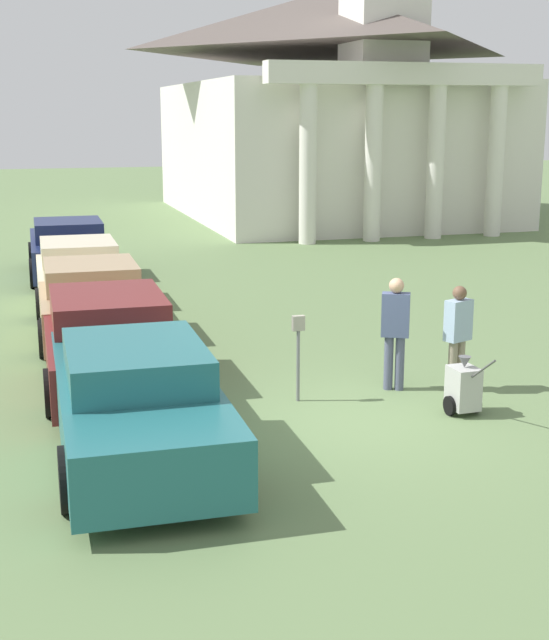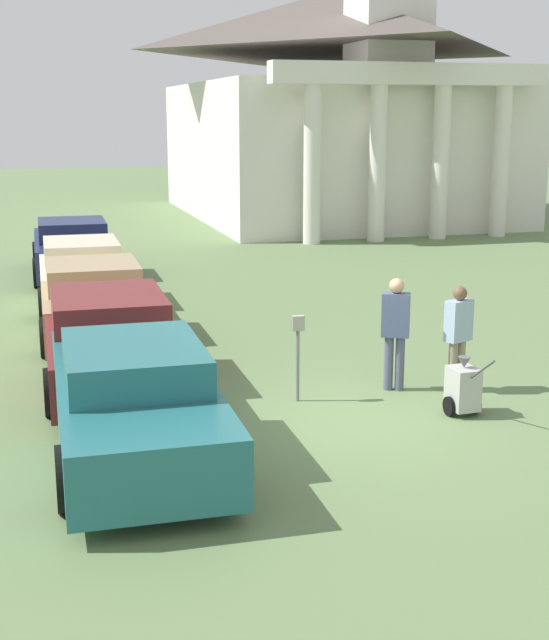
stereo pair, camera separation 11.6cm
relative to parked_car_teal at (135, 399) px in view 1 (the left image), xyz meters
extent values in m
plane|color=#607A4C|center=(2.91, 0.32, -0.69)|extent=(120.00, 120.00, 0.00)
cube|color=#23666B|center=(0.00, 0.04, -0.10)|extent=(1.94, 5.23, 0.78)
cube|color=#23666B|center=(0.00, -0.17, 0.52)|extent=(1.67, 2.21, 0.46)
cylinder|color=black|center=(-0.89, 1.66, -0.32)|extent=(0.19, 0.73, 0.73)
cylinder|color=black|center=(0.94, 1.63, -0.32)|extent=(0.19, 0.73, 0.73)
cylinder|color=black|center=(-0.94, -1.56, -0.32)|extent=(0.19, 0.73, 0.73)
cylinder|color=black|center=(0.89, -1.59, -0.32)|extent=(0.19, 0.73, 0.73)
cube|color=maroon|center=(0.00, 3.27, -0.12)|extent=(2.01, 5.30, 0.75)
cube|color=maroon|center=(0.00, 3.05, 0.50)|extent=(1.73, 2.24, 0.49)
cylinder|color=black|center=(-0.92, 4.91, -0.34)|extent=(0.19, 0.70, 0.69)
cylinder|color=black|center=(0.97, 4.89, -0.34)|extent=(0.19, 0.70, 0.69)
cylinder|color=black|center=(-0.97, 1.65, -0.34)|extent=(0.19, 0.70, 0.69)
cylinder|color=black|center=(0.92, 1.62, -0.34)|extent=(0.19, 0.70, 0.69)
cube|color=tan|center=(0.00, 6.28, -0.12)|extent=(1.97, 4.67, 0.77)
cube|color=tan|center=(0.00, 6.09, 0.51)|extent=(1.70, 1.97, 0.47)
cylinder|color=black|center=(-0.91, 7.73, -0.35)|extent=(0.19, 0.67, 0.67)
cylinder|color=black|center=(0.95, 7.70, -0.35)|extent=(0.19, 0.67, 0.67)
cylinder|color=black|center=(-0.95, 4.85, -0.35)|extent=(0.19, 0.67, 0.67)
cylinder|color=black|center=(0.91, 4.83, -0.35)|extent=(0.19, 0.67, 0.67)
cube|color=beige|center=(0.00, 9.46, -0.12)|extent=(1.88, 4.97, 0.78)
cube|color=beige|center=(0.00, 9.26, 0.50)|extent=(1.62, 2.10, 0.46)
cylinder|color=black|center=(-0.86, 11.00, -0.36)|extent=(0.19, 0.66, 0.65)
cylinder|color=black|center=(0.91, 10.98, -0.36)|extent=(0.19, 0.66, 0.65)
cylinder|color=black|center=(-0.91, 7.94, -0.36)|extent=(0.19, 0.66, 0.65)
cylinder|color=black|center=(0.86, 7.91, -0.36)|extent=(0.19, 0.66, 0.65)
cube|color=#19234C|center=(0.00, 12.89, -0.09)|extent=(1.97, 4.76, 0.79)
cube|color=#19234C|center=(0.00, 12.70, 0.55)|extent=(1.70, 2.01, 0.48)
cylinder|color=black|center=(-0.91, 14.37, -0.33)|extent=(0.19, 0.72, 0.72)
cylinder|color=black|center=(0.95, 14.34, -0.33)|extent=(0.19, 0.72, 0.72)
cylinder|color=black|center=(-0.95, 11.44, -0.33)|extent=(0.19, 0.72, 0.72)
cylinder|color=black|center=(0.91, 11.41, -0.33)|extent=(0.19, 0.72, 0.72)
cylinder|color=slate|center=(2.56, 1.33, -0.15)|extent=(0.05, 0.05, 1.08)
cube|color=gray|center=(2.56, 1.33, 0.50)|extent=(0.18, 0.09, 0.22)
cylinder|color=#515670|center=(4.23, 1.41, -0.26)|extent=(0.14, 0.14, 0.85)
cylinder|color=#515670|center=(4.07, 1.48, -0.26)|extent=(0.14, 0.14, 0.85)
cube|color=#4C597F|center=(4.15, 1.44, 0.50)|extent=(0.47, 0.38, 0.67)
sphere|color=tan|center=(4.15, 1.44, 0.95)|extent=(0.23, 0.23, 0.23)
cylinder|color=gray|center=(5.13, 1.18, -0.29)|extent=(0.14, 0.14, 0.79)
cylinder|color=gray|center=(4.97, 1.11, -0.29)|extent=(0.14, 0.14, 0.79)
cube|color=#99B2CC|center=(5.05, 1.14, 0.42)|extent=(0.47, 0.36, 0.63)
sphere|color=brown|center=(5.05, 1.14, 0.84)|extent=(0.21, 0.21, 0.21)
cube|color=#B2B2AD|center=(4.62, 0.12, -0.30)|extent=(0.38, 0.45, 0.60)
cone|color=#59595B|center=(4.62, 0.12, 0.08)|extent=(0.18, 0.18, 0.16)
cylinder|color=#4C4C4C|center=(4.64, -0.35, 0.10)|extent=(0.05, 0.59, 0.43)
cylinder|color=black|center=(4.42, 0.11, -0.55)|extent=(0.06, 0.28, 0.28)
cylinder|color=black|center=(4.83, 0.12, -0.55)|extent=(0.06, 0.28, 0.28)
cube|color=silver|center=(11.20, 24.60, 1.97)|extent=(11.24, 14.49, 5.31)
pyramid|color=#564C47|center=(11.20, 24.60, 7.01)|extent=(11.47, 14.78, 2.39)
cylinder|color=silver|center=(7.82, 16.76, 1.83)|extent=(0.56, 0.56, 5.04)
cylinder|color=silver|center=(10.07, 16.76, 1.83)|extent=(0.56, 0.56, 5.04)
cylinder|color=silver|center=(12.32, 16.76, 1.83)|extent=(0.56, 0.56, 5.04)
cylinder|color=silver|center=(14.57, 16.76, 1.83)|extent=(0.56, 0.56, 5.04)
cube|color=silver|center=(11.20, 16.76, 4.71)|extent=(9.56, 0.70, 0.70)
camera|label=1|loc=(-1.30, -10.66, 3.48)|focal=50.00mm
camera|label=2|loc=(-1.19, -10.69, 3.48)|focal=50.00mm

